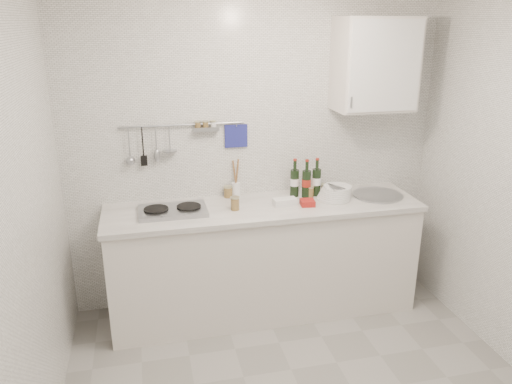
# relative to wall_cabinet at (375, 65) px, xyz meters

# --- Properties ---
(back_wall) EXTENTS (3.00, 0.02, 2.50)m
(back_wall) POSITION_rel_wall_cabinet_xyz_m (-0.90, 0.18, -0.70)
(back_wall) COLOR silver
(back_wall) RESTS_ON floor
(wall_left) EXTENTS (0.02, 2.80, 2.50)m
(wall_left) POSITION_rel_wall_cabinet_xyz_m (-2.40, -1.22, -0.70)
(wall_left) COLOR silver
(wall_left) RESTS_ON floor
(counter) EXTENTS (2.44, 0.64, 0.96)m
(counter) POSITION_rel_wall_cabinet_xyz_m (-0.89, -0.12, -1.52)
(counter) COLOR silver
(counter) RESTS_ON floor
(wall_rail) EXTENTS (0.98, 0.09, 0.34)m
(wall_rail) POSITION_rel_wall_cabinet_xyz_m (-1.50, 0.15, -0.52)
(wall_rail) COLOR #93969B
(wall_rail) RESTS_ON back_wall
(wall_cabinet) EXTENTS (0.60, 0.38, 0.70)m
(wall_cabinet) POSITION_rel_wall_cabinet_xyz_m (0.00, 0.00, 0.00)
(wall_cabinet) COLOR silver
(wall_cabinet) RESTS_ON back_wall
(plate_stack_hob) EXTENTS (0.29, 0.29, 0.03)m
(plate_stack_hob) POSITION_rel_wall_cabinet_xyz_m (-1.66, -0.10, -1.02)
(plate_stack_hob) COLOR #444C9B
(plate_stack_hob) RESTS_ON counter
(plate_stack_sink) EXTENTS (0.29, 0.27, 0.11)m
(plate_stack_sink) POSITION_rel_wall_cabinet_xyz_m (-0.31, -0.10, -0.98)
(plate_stack_sink) COLOR white
(plate_stack_sink) RESTS_ON counter
(wine_bottles) EXTENTS (0.25, 0.12, 0.31)m
(wine_bottles) POSITION_rel_wall_cabinet_xyz_m (-0.52, 0.01, -0.87)
(wine_bottles) COLOR black
(wine_bottles) RESTS_ON counter
(butter_dish) EXTENTS (0.18, 0.10, 0.05)m
(butter_dish) POSITION_rel_wall_cabinet_xyz_m (-0.75, -0.15, -1.00)
(butter_dish) COLOR white
(butter_dish) RESTS_ON counter
(strawberry_punnet) EXTENTS (0.12, 0.12, 0.04)m
(strawberry_punnet) POSITION_rel_wall_cabinet_xyz_m (-0.58, -0.20, -1.01)
(strawberry_punnet) COLOR red
(strawberry_punnet) RESTS_ON counter
(utensil_crock) EXTENTS (0.08, 0.08, 0.32)m
(utensil_crock) POSITION_rel_wall_cabinet_xyz_m (-1.07, 0.13, -0.96)
(utensil_crock) COLOR white
(utensil_crock) RESTS_ON counter
(jar_a) EXTENTS (0.07, 0.07, 0.09)m
(jar_a) POSITION_rel_wall_cabinet_xyz_m (-1.14, 0.13, -0.98)
(jar_a) COLOR brown
(jar_a) RESTS_ON counter
(jar_b) EXTENTS (0.07, 0.07, 0.08)m
(jar_b) POSITION_rel_wall_cabinet_xyz_m (-0.35, 0.03, -0.99)
(jar_b) COLOR brown
(jar_b) RESTS_ON counter
(jar_c) EXTENTS (0.07, 0.07, 0.09)m
(jar_c) POSITION_rel_wall_cabinet_xyz_m (-0.50, -0.02, -0.98)
(jar_c) COLOR brown
(jar_c) RESTS_ON counter
(jar_d) EXTENTS (0.07, 0.07, 0.10)m
(jar_d) POSITION_rel_wall_cabinet_xyz_m (-1.14, -0.17, -0.98)
(jar_d) COLOR brown
(jar_d) RESTS_ON counter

